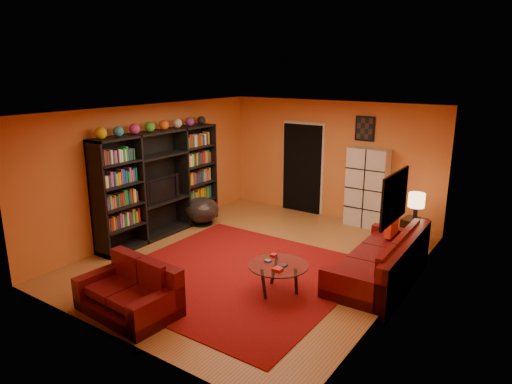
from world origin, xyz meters
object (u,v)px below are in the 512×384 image
Objects in this scene: entertainment_unit at (160,184)px; sofa at (385,261)px; table_lamp at (416,201)px; loveseat at (133,291)px; tv at (160,189)px; side_table at (414,231)px; bowl_chair at (202,210)px; storage_cabinet at (367,188)px; coffee_table at (278,267)px.

entertainment_unit is 1.21× the size of sofa.
loveseat is at bearing -117.73° from table_lamp.
tv reaches higher than side_table.
sofa is 4.16m from bowl_chair.
sofa is at bearing -36.30° from loveseat.
tv is at bearing -173.01° from sofa.
entertainment_unit is 5.90× the size of table_lamp.
table_lamp is at bearing 89.73° from sofa.
sofa is (4.42, 0.58, -0.77)m from entertainment_unit.
sofa is 3.37× the size of bowl_chair.
loveseat is 0.86× the size of storage_cabinet.
loveseat is at bearing -131.63° from sofa.
entertainment_unit reaches higher than tv.
sofa is (4.37, 0.66, -0.69)m from tv.
entertainment_unit is at bearing 33.06° from tv.
storage_cabinet is (3.22, 2.80, -0.21)m from entertainment_unit.
table_lamp is (1.16, -0.49, 0.02)m from storage_cabinet.
side_table is (-0.04, 1.73, -0.03)m from sofa.
entertainment_unit is 5.02m from side_table.
loveseat reaches higher than coffee_table.
table_lamp reaches higher than loveseat.
side_table is (4.10, 1.42, -0.07)m from bowl_chair.
bowl_chair is at bearing 174.13° from sofa.
table_lamp reaches higher than coffee_table.
side_table is at bearing 27.79° from entertainment_unit.
sofa is 1.83m from coffee_table.
bowl_chair is at bearing 72.86° from entertainment_unit.
loveseat is 1.97× the size of bowl_chair.
bowl_chair is (-3.01, 1.74, -0.09)m from coffee_table.
entertainment_unit is 4.27m from storage_cabinet.
entertainment_unit is 2.07× the size of loveseat.
bowl_chair is at bearing -160.96° from table_lamp.
storage_cabinet is at bearing 32.96° from bowl_chair.
loveseat is at bearing -51.97° from entertainment_unit.
entertainment_unit is at bearing -152.21° from table_lamp.
loveseat is at bearing -141.82° from tv.
sofa and loveseat have the same top height.
storage_cabinet is (-0.06, 3.64, 0.43)m from coffee_table.
tv is 4.94m from table_lamp.
loveseat reaches higher than side_table.
entertainment_unit is 3.43× the size of tv.
side_table reaches higher than coffee_table.
loveseat is at bearing -103.49° from storage_cabinet.
bowl_chair is (0.23, 0.97, -0.65)m from tv.
table_lamp is (1.10, 3.15, 0.45)m from coffee_table.
coffee_table is at bearing -109.20° from side_table.
table_lamp is (0.00, 0.00, 0.61)m from side_table.
tv reaches higher than bowl_chair.
side_table is at bearing 19.04° from bowl_chair.
coffee_table is 1.23× the size of bowl_chair.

